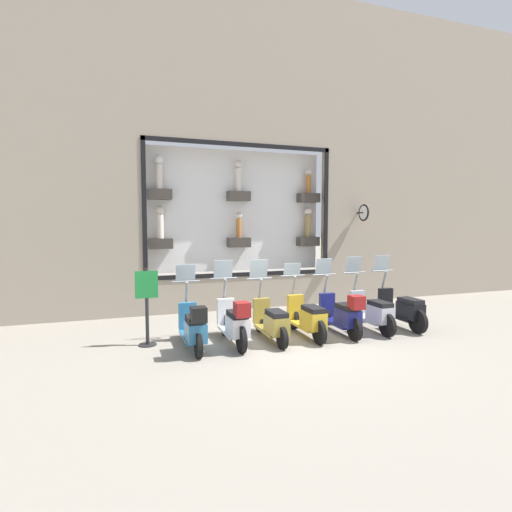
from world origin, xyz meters
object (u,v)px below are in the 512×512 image
Objects in this scene: scooter_silver_1 at (372,312)px; scooter_white_5 at (234,322)px; scooter_black_0 at (402,309)px; scooter_teal_6 at (193,327)px; scooter_navy_2 at (342,314)px; shop_sign_post at (147,304)px; scooter_yellow_3 at (307,318)px; scooter_olive_4 at (272,322)px.

scooter_white_5 reaches higher than scooter_silver_1.
scooter_black_0 is 4.99m from scooter_teal_6.
scooter_navy_2 reaches higher than scooter_teal_6.
shop_sign_post is at bearing 70.52° from scooter_white_5.
scooter_navy_2 is 3.32m from scooter_teal_6.
scooter_white_5 reaches higher than scooter_yellow_3.
scooter_black_0 reaches higher than scooter_navy_2.
scooter_teal_6 is (-0.07, 4.98, 0.01)m from scooter_black_0.
scooter_navy_2 is 0.83m from scooter_yellow_3.
shop_sign_post is (0.53, 5.82, 0.39)m from scooter_black_0.
scooter_yellow_3 is 1.14× the size of shop_sign_post.
scooter_navy_2 is 2.49m from scooter_white_5.
scooter_black_0 reaches higher than shop_sign_post.
scooter_white_5 is at bearing 90.84° from scooter_black_0.
scooter_white_5 is at bearing 91.00° from scooter_silver_1.
shop_sign_post is at bearing 83.93° from scooter_silver_1.
scooter_silver_1 is 3.32m from scooter_white_5.
scooter_white_5 reaches higher than scooter_navy_2.
scooter_olive_4 reaches higher than scooter_teal_6.
scooter_yellow_3 is (-0.00, 1.66, -0.01)m from scooter_silver_1.
scooter_yellow_3 is 1.66m from scooter_white_5.
scooter_black_0 is 1.01× the size of scooter_yellow_3.
scooter_teal_6 is at bearing 90.84° from scooter_black_0.
scooter_black_0 is 1.01× the size of scooter_teal_6.
scooter_silver_1 is 1.00× the size of scooter_yellow_3.
scooter_navy_2 is 1.00× the size of scooter_yellow_3.
scooter_white_5 is (0.01, 2.49, 0.01)m from scooter_navy_2.
scooter_black_0 is at bearing -87.64° from scooter_navy_2.
scooter_olive_4 is 1.14× the size of shop_sign_post.
scooter_navy_2 is 1.00× the size of scooter_white_5.
scooter_silver_1 is 1.00× the size of scooter_white_5.
scooter_olive_4 is at bearing 90.14° from scooter_silver_1.
scooter_silver_1 is 0.83m from scooter_navy_2.
scooter_teal_6 is (-0.01, 0.83, -0.02)m from scooter_white_5.
scooter_teal_6 is at bearing -125.80° from shop_sign_post.
shop_sign_post is (0.59, 1.66, 0.36)m from scooter_white_5.
scooter_black_0 is at bearing -95.18° from shop_sign_post.
scooter_yellow_3 is at bearing -88.14° from scooter_white_5.
scooter_teal_6 is (-0.06, 1.66, 0.05)m from scooter_olive_4.
scooter_navy_2 is 1.01× the size of scooter_olive_4.
shop_sign_post is at bearing 84.82° from scooter_black_0.
scooter_silver_1 reaches higher than scooter_navy_2.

